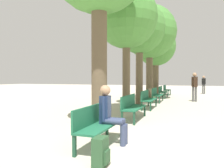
% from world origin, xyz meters
% --- Properties ---
extents(bench_row_0, '(0.47, 1.74, 0.84)m').
position_xyz_m(bench_row_0, '(-2.13, 0.64, 0.49)').
color(bench_row_0, '#1E6042').
rests_on(bench_row_0, ground_plane).
extents(bench_row_1, '(0.47, 1.74, 0.84)m').
position_xyz_m(bench_row_1, '(-2.13, 3.58, 0.49)').
color(bench_row_1, '#1E6042').
rests_on(bench_row_1, ground_plane).
extents(bench_row_2, '(0.47, 1.74, 0.84)m').
position_xyz_m(bench_row_2, '(-2.13, 6.52, 0.49)').
color(bench_row_2, '#1E6042').
rests_on(bench_row_2, ground_plane).
extents(bench_row_3, '(0.47, 1.74, 0.84)m').
position_xyz_m(bench_row_3, '(-2.13, 9.46, 0.49)').
color(bench_row_3, '#1E6042').
rests_on(bench_row_3, ground_plane).
extents(bench_row_4, '(0.47, 1.74, 0.84)m').
position_xyz_m(bench_row_4, '(-2.13, 12.41, 0.49)').
color(bench_row_4, '#1E6042').
rests_on(bench_row_4, ground_plane).
extents(bench_row_5, '(0.47, 1.74, 0.84)m').
position_xyz_m(bench_row_5, '(-2.13, 15.35, 0.49)').
color(bench_row_5, '#1E6042').
rests_on(bench_row_5, ground_plane).
extents(tree_row_1, '(2.61, 2.61, 5.27)m').
position_xyz_m(tree_row_1, '(-2.80, 5.23, 3.92)').
color(tree_row_1, brown).
rests_on(tree_row_1, ground_plane).
extents(tree_row_2, '(2.71, 2.71, 5.44)m').
position_xyz_m(tree_row_2, '(-2.80, 7.77, 4.03)').
color(tree_row_2, brown).
rests_on(tree_row_2, ground_plane).
extents(tree_row_3, '(3.51, 3.51, 6.25)m').
position_xyz_m(tree_row_3, '(-2.80, 10.87, 4.45)').
color(tree_row_3, brown).
rests_on(tree_row_3, ground_plane).
extents(tree_row_4, '(3.09, 3.09, 5.48)m').
position_xyz_m(tree_row_4, '(-2.80, 13.75, 3.88)').
color(tree_row_4, brown).
rests_on(tree_row_4, ground_plane).
extents(person_seated, '(0.60, 0.34, 1.27)m').
position_xyz_m(person_seated, '(-1.90, 0.79, 0.67)').
color(person_seated, '#384260').
rests_on(person_seated, ground_plane).
extents(backpack, '(0.23, 0.29, 0.47)m').
position_xyz_m(backpack, '(-1.63, -0.41, 0.23)').
color(backpack, '#284C2D').
rests_on(backpack, ground_plane).
extents(pedestrian_near, '(0.33, 0.25, 1.64)m').
position_xyz_m(pedestrian_near, '(0.93, 17.57, 0.94)').
color(pedestrian_near, '#4C4C4C').
rests_on(pedestrian_near, ground_plane).
extents(pedestrian_mid, '(0.36, 0.30, 1.75)m').
position_xyz_m(pedestrian_mid, '(0.01, 10.43, 1.00)').
color(pedestrian_mid, '#4C4C4C').
rests_on(pedestrian_mid, ground_plane).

